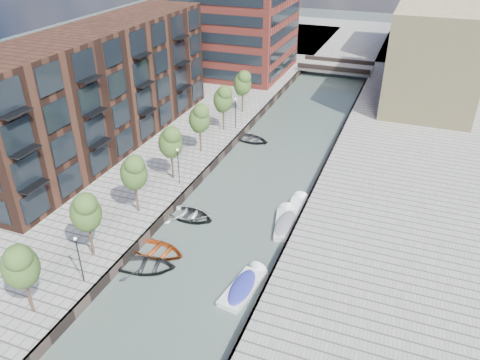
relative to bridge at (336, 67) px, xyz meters
The scene contains 29 objects.
water 32.03m from the bridge, 90.00° to the right, with size 300.00×300.00×0.00m, color #38473F.
quay_left 48.17m from the bridge, 138.37° to the right, with size 60.00×140.00×1.00m, color gray.
quay_right 35.79m from the bridge, 63.43° to the right, with size 20.00×140.00×1.00m, color gray.
quay_wall_left 32.59m from the bridge, 100.79° to the right, with size 0.25×140.00×1.00m, color #332823.
quay_wall_right 32.59m from the bridge, 79.21° to the right, with size 0.25×140.00×1.00m, color #332823.
far_closure 28.01m from the bridge, 90.00° to the left, with size 80.00×40.00×1.00m, color gray.
apartment_block 46.99m from the bridge, 115.46° to the right, with size 8.00×38.00×14.00m, color black.
tan_block_near 19.99m from the bridge, 32.01° to the right, with size 12.00×25.00×14.00m, color tan.
tan_block_far 23.87m from the bridge, 45.00° to the left, with size 12.00×20.00×16.00m, color tan.
bridge is the anchor object (origin of this frame).
tree_0 68.64m from the bridge, 97.13° to the right, with size 2.50×2.50×5.95m.
tree_1 61.71m from the bridge, 97.93° to the right, with size 2.50×2.50×5.95m.
tree_2 54.81m from the bridge, 98.95° to the right, with size 2.50×2.50×5.95m.
tree_3 47.92m from the bridge, 100.25° to the right, with size 2.50×2.50×5.95m.
tree_4 41.08m from the bridge, 102.00° to the right, with size 2.50×2.50×5.95m.
tree_5 34.30m from the bridge, 104.44° to the right, with size 2.50×2.50×5.95m.
tree_6 27.63m from the bridge, 108.10° to the right, with size 2.50×2.50×5.95m.
lamp_0 64.44m from the bridge, 96.42° to the right, with size 0.24×0.24×4.12m.
lamp_1 48.58m from the bridge, 98.53° to the right, with size 0.24×0.24×4.12m.
lamp_2 32.87m from the bridge, 102.68° to the right, with size 0.24×0.24×4.12m.
sloop_0 60.23m from the bridge, 93.92° to the right, with size 3.66×5.13×1.06m, color black.
sloop_1 52.21m from the bridge, 94.52° to the right, with size 3.62×5.07×1.05m, color black.
sloop_2 58.12m from the bridge, 94.26° to the right, with size 3.68×5.15×1.07m, color #953710.
sloop_3 52.07m from the bridge, 94.98° to the right, with size 3.51×4.91×1.02m, color white.
sloop_4 33.45m from the bridge, 97.96° to the right, with size 3.58×5.01×1.04m, color black.
motorboat_2 47.00m from the bridge, 83.49° to the right, with size 2.24×5.16×1.67m.
motorboat_3 59.43m from the bridge, 85.80° to the right, with size 2.51×5.42×1.74m.
motorboat_4 49.93m from the bridge, 84.40° to the right, with size 2.92×5.54×1.76m.
car 18.25m from the bridge, 50.14° to the right, with size 1.42×3.52×1.20m, color #AFB2B4.
Camera 1 is at (14.03, -13.47, 25.63)m, focal length 35.00 mm.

